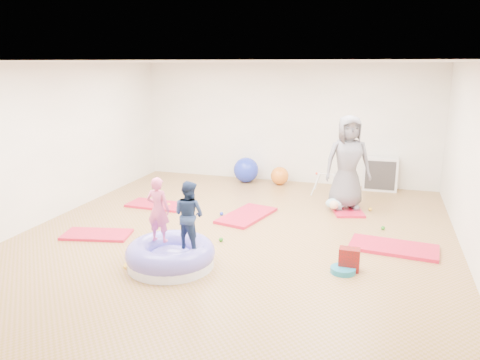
% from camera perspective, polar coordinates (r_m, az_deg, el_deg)
% --- Properties ---
extents(room, '(7.01, 8.01, 2.81)m').
position_cam_1_polar(room, '(7.36, -0.69, 3.24)').
color(room, '#9B6F53').
rests_on(room, ground).
extents(gym_mat_front_left, '(1.18, 0.77, 0.05)m').
position_cam_1_polar(gym_mat_front_left, '(8.15, -17.05, -6.37)').
color(gym_mat_front_left, '#CB113D').
rests_on(gym_mat_front_left, ground).
extents(gym_mat_mid_left, '(1.17, 0.62, 0.05)m').
position_cam_1_polar(gym_mat_mid_left, '(9.53, -10.14, -2.99)').
color(gym_mat_mid_left, '#CB113D').
rests_on(gym_mat_mid_left, ground).
extents(gym_mat_center_back, '(0.93, 1.41, 0.05)m').
position_cam_1_polar(gym_mat_center_back, '(8.73, 0.81, -4.34)').
color(gym_mat_center_back, '#CB113D').
rests_on(gym_mat_center_back, ground).
extents(gym_mat_right, '(1.36, 0.78, 0.05)m').
position_cam_1_polar(gym_mat_right, '(7.64, 18.22, -7.82)').
color(gym_mat_right, '#CB113D').
rests_on(gym_mat_right, ground).
extents(gym_mat_rear_right, '(0.82, 1.18, 0.04)m').
position_cam_1_polar(gym_mat_rear_right, '(9.38, 12.76, -3.41)').
color(gym_mat_rear_right, '#CB113D').
rests_on(gym_mat_rear_right, ground).
extents(inflatable_cushion, '(1.26, 1.26, 0.40)m').
position_cam_1_polar(inflatable_cushion, '(6.73, -8.46, -9.09)').
color(inflatable_cushion, silver).
rests_on(inflatable_cushion, ground).
extents(child_pink, '(0.35, 0.24, 0.94)m').
position_cam_1_polar(child_pink, '(6.66, -9.96, -3.17)').
color(child_pink, '#E5588D').
rests_on(child_pink, inflatable_cushion).
extents(child_navy, '(0.54, 0.48, 0.94)m').
position_cam_1_polar(child_navy, '(6.37, -6.26, -3.80)').
color(child_navy, navy).
rests_on(child_navy, inflatable_cushion).
extents(adult_caregiver, '(1.02, 0.84, 1.80)m').
position_cam_1_polar(adult_caregiver, '(9.16, 13.01, 2.13)').
color(adult_caregiver, '#5C5A63').
rests_on(adult_caregiver, gym_mat_rear_right).
extents(infant, '(0.36, 0.37, 0.21)m').
position_cam_1_polar(infant, '(9.18, 11.47, -2.87)').
color(infant, '#A2CCDB').
rests_on(infant, gym_mat_rear_right).
extents(ball_pit_balls, '(4.17, 2.45, 0.07)m').
position_cam_1_polar(ball_pit_balls, '(8.24, 3.74, -5.44)').
color(ball_pit_balls, '#267C1D').
rests_on(ball_pit_balls, ground).
extents(exercise_ball_blue, '(0.60, 0.60, 0.60)m').
position_cam_1_polar(exercise_ball_blue, '(11.19, 0.74, 1.24)').
color(exercise_ball_blue, '#1D2FBC').
rests_on(exercise_ball_blue, ground).
extents(exercise_ball_orange, '(0.42, 0.42, 0.42)m').
position_cam_1_polar(exercise_ball_orange, '(11.02, 4.86, 0.52)').
color(exercise_ball_orange, orange).
rests_on(exercise_ball_orange, ground).
extents(infant_play_gym, '(0.61, 0.58, 0.47)m').
position_cam_1_polar(infant_play_gym, '(10.30, 10.53, -0.06)').
color(infant_play_gym, silver).
rests_on(infant_play_gym, ground).
extents(cube_shelf, '(0.75, 0.37, 0.75)m').
position_cam_1_polar(cube_shelf, '(10.93, 16.73, 0.73)').
color(cube_shelf, silver).
rests_on(cube_shelf, ground).
extents(balance_disc, '(0.34, 0.34, 0.08)m').
position_cam_1_polar(balance_disc, '(6.65, 12.44, -10.67)').
color(balance_disc, '#1A6E8D').
rests_on(balance_disc, ground).
extents(backpack, '(0.28, 0.17, 0.32)m').
position_cam_1_polar(backpack, '(6.68, 13.17, -9.41)').
color(backpack, '#B10804').
rests_on(backpack, ground).
extents(yellow_toy, '(0.22, 0.22, 0.03)m').
position_cam_1_polar(yellow_toy, '(6.85, -13.11, -10.13)').
color(yellow_toy, gold).
rests_on(yellow_toy, ground).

